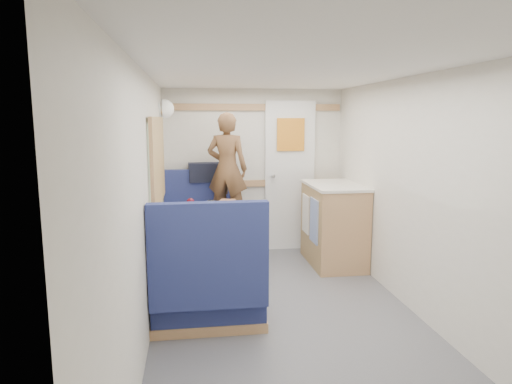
{
  "coord_description": "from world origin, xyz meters",
  "views": [
    {
      "loc": [
        -0.76,
        -3.32,
        1.65
      ],
      "look_at": [
        -0.16,
        0.9,
        0.96
      ],
      "focal_mm": 32.0,
      "sensor_mm": 36.0,
      "label": 1
    }
  ],
  "objects": [
    {
      "name": "floor",
      "position": [
        0.0,
        0.0,
        0.0
      ],
      "size": [
        4.5,
        4.5,
        0.0
      ],
      "primitive_type": "plane",
      "color": "#515156",
      "rests_on": "ground"
    },
    {
      "name": "ceiling",
      "position": [
        0.0,
        0.0,
        2.0
      ],
      "size": [
        4.5,
        4.5,
        0.0
      ],
      "primitive_type": "plane",
      "rotation": [
        3.14,
        0.0,
        0.0
      ],
      "color": "silver",
      "rests_on": "wall_back"
    },
    {
      "name": "wall_back",
      "position": [
        0.0,
        2.25,
        1.0
      ],
      "size": [
        2.2,
        0.02,
        2.0
      ],
      "primitive_type": "cube",
      "color": "silver",
      "rests_on": "floor"
    },
    {
      "name": "wall_left",
      "position": [
        -1.1,
        0.0,
        1.0
      ],
      "size": [
        0.02,
        4.5,
        2.0
      ],
      "primitive_type": "cube",
      "color": "silver",
      "rests_on": "floor"
    },
    {
      "name": "wall_right",
      "position": [
        1.1,
        0.0,
        1.0
      ],
      "size": [
        0.02,
        4.5,
        2.0
      ],
      "primitive_type": "cube",
      "color": "silver",
      "rests_on": "floor"
    },
    {
      "name": "oak_trim_low",
      "position": [
        0.0,
        2.23,
        0.85
      ],
      "size": [
        2.15,
        0.02,
        0.08
      ],
      "primitive_type": "cube",
      "color": "olive",
      "rests_on": "wall_back"
    },
    {
      "name": "oak_trim_high",
      "position": [
        0.0,
        2.23,
        1.78
      ],
      "size": [
        2.15,
        0.02,
        0.08
      ],
      "primitive_type": "cube",
      "color": "olive",
      "rests_on": "wall_back"
    },
    {
      "name": "side_window",
      "position": [
        -1.08,
        1.0,
        1.25
      ],
      "size": [
        0.04,
        1.3,
        0.72
      ],
      "primitive_type": "cube",
      "color": "#98A48B",
      "rests_on": "wall_left"
    },
    {
      "name": "rear_door",
      "position": [
        0.45,
        2.22,
        0.97
      ],
      "size": [
        0.62,
        0.12,
        1.86
      ],
      "color": "white",
      "rests_on": "wall_back"
    },
    {
      "name": "dinette_table",
      "position": [
        -0.65,
        1.0,
        0.57
      ],
      "size": [
        0.62,
        0.92,
        0.72
      ],
      "color": "white",
      "rests_on": "floor"
    },
    {
      "name": "bench_far",
      "position": [
        -0.65,
        1.86,
        0.3
      ],
      "size": [
        0.9,
        0.59,
        1.05
      ],
      "color": "navy",
      "rests_on": "floor"
    },
    {
      "name": "bench_near",
      "position": [
        -0.65,
        0.14,
        0.3
      ],
      "size": [
        0.9,
        0.59,
        1.05
      ],
      "color": "navy",
      "rests_on": "floor"
    },
    {
      "name": "ledge",
      "position": [
        -0.65,
        2.12,
        0.88
      ],
      "size": [
        0.9,
        0.14,
        0.04
      ],
      "primitive_type": "cube",
      "color": "olive",
      "rests_on": "bench_far"
    },
    {
      "name": "dome_light",
      "position": [
        -1.04,
        1.85,
        1.75
      ],
      "size": [
        0.2,
        0.2,
        0.2
      ],
      "primitive_type": "sphere",
      "color": "white",
      "rests_on": "wall_left"
    },
    {
      "name": "galley_counter",
      "position": [
        0.82,
        1.55,
        0.47
      ],
      "size": [
        0.57,
        0.92,
        0.92
      ],
      "color": "olive",
      "rests_on": "floor"
    },
    {
      "name": "person",
      "position": [
        -0.36,
        1.81,
        1.08
      ],
      "size": [
        0.54,
        0.44,
        1.27
      ],
      "primitive_type": "imported",
      "rotation": [
        0.0,
        0.0,
        2.8
      ],
      "color": "brown",
      "rests_on": "bench_far"
    },
    {
      "name": "duffel_bag",
      "position": [
        -0.57,
        2.12,
        1.01
      ],
      "size": [
        0.48,
        0.25,
        0.22
      ],
      "primitive_type": "cube",
      "rotation": [
        0.0,
        0.0,
        0.06
      ],
      "color": "black",
      "rests_on": "ledge"
    },
    {
      "name": "tray",
      "position": [
        -0.51,
        0.89,
        0.73
      ],
      "size": [
        0.36,
        0.41,
        0.02
      ],
      "primitive_type": "cube",
      "rotation": [
        0.0,
        0.0,
        0.34
      ],
      "color": "white",
      "rests_on": "dinette_table"
    },
    {
      "name": "orange_fruit",
      "position": [
        -0.53,
        0.95,
        0.77
      ],
      "size": [
        0.06,
        0.06,
        0.06
      ],
      "primitive_type": "sphere",
      "color": "orange",
      "rests_on": "tray"
    },
    {
      "name": "cheese_block",
      "position": [
        -0.67,
        0.89,
        0.76
      ],
      "size": [
        0.12,
        0.09,
        0.04
      ],
      "primitive_type": "cube",
      "rotation": [
        0.0,
        0.0,
        0.2
      ],
      "color": "#F6E78E",
      "rests_on": "tray"
    },
    {
      "name": "wine_glass",
      "position": [
        -0.78,
        1.05,
        0.84
      ],
      "size": [
        0.08,
        0.08,
        0.17
      ],
      "color": "white",
      "rests_on": "dinette_table"
    },
    {
      "name": "tumbler_left",
      "position": [
        -0.84,
        0.63,
        0.78
      ],
      "size": [
        0.07,
        0.07,
        0.11
      ],
      "primitive_type": "cylinder",
      "color": "white",
      "rests_on": "dinette_table"
    },
    {
      "name": "tumbler_right",
      "position": [
        -0.58,
        1.16,
        0.78
      ],
      "size": [
        0.07,
        0.07,
        0.12
      ],
      "primitive_type": "cylinder",
      "color": "white",
      "rests_on": "dinette_table"
    },
    {
      "name": "beer_glass",
      "position": [
        -0.51,
        0.99,
        0.77
      ],
      "size": [
        0.06,
        0.06,
        0.1
      ],
      "primitive_type": "cylinder",
      "color": "#8D4114",
      "rests_on": "dinette_table"
    },
    {
      "name": "pepper_grinder",
      "position": [
        -0.67,
        1.0,
        0.77
      ],
      "size": [
        0.04,
        0.04,
        0.1
      ],
      "primitive_type": "cylinder",
      "color": "black",
      "rests_on": "dinette_table"
    },
    {
      "name": "bread_loaf",
      "position": [
        -0.43,
        1.15,
        0.78
      ],
      "size": [
        0.21,
        0.3,
        0.11
      ],
      "primitive_type": "cube",
      "rotation": [
        0.0,
        0.0,
        -0.27
      ],
      "color": "olive",
      "rests_on": "dinette_table"
    }
  ]
}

